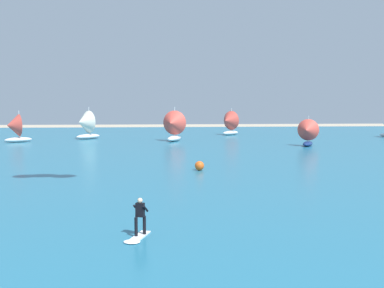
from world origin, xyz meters
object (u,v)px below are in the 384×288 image
Objects in this scene: sailboat_mid_right at (85,125)px; sailboat_outermost at (173,126)px; sailboat_far_left at (307,132)px; sailboat_leading at (14,128)px; sailboat_trailing at (229,123)px; marker_buoy at (199,166)px; kitesurfer at (139,224)px.

sailboat_mid_right is 14.16m from sailboat_outermost.
sailboat_far_left is 40.17m from sailboat_leading.
marker_buoy is at bearing -102.08° from sailboat_trailing.
sailboat_leading is (-19.40, 46.95, 1.45)m from kitesurfer.
sailboat_mid_right is at bearing 155.91° from sailboat_far_left.
sailboat_mid_right is at bearing 113.91° from marker_buoy.
sailboat_far_left reaches higher than kitesurfer.
marker_buoy is at bearing 77.25° from kitesurfer.
sailboat_trailing is 15.34m from sailboat_outermost.
marker_buoy is at bearing -66.09° from sailboat_mid_right.
sailboat_far_left is at bearing -70.77° from sailboat_trailing.
sailboat_trailing reaches higher than sailboat_leading.
sailboat_outermost is at bearing -20.54° from sailboat_mid_right.
sailboat_leading is (-39.23, 8.63, 0.25)m from sailboat_far_left.
kitesurfer is 19.30m from marker_buoy.
sailboat_outermost reaches higher than sailboat_trailing.
sailboat_far_left is at bearing -24.09° from sailboat_mid_right.
sailboat_outermost reaches higher than marker_buoy.
sailboat_outermost is (-9.88, -11.73, 0.16)m from sailboat_trailing.
sailboat_mid_right is 36.15m from marker_buoy.
sailboat_mid_right is at bearing 101.32° from kitesurfer.
sailboat_mid_right is at bearing 159.46° from sailboat_outermost.
sailboat_mid_right reaches higher than kitesurfer.
kitesurfer is 46.98m from sailboat_outermost.
sailboat_leading reaches higher than kitesurfer.
kitesurfer is at bearing -93.53° from sailboat_outermost.
sailboat_mid_right reaches higher than sailboat_trailing.
sailboat_trailing is 34.20m from sailboat_leading.
sailboat_mid_right is (-10.37, 51.83, 1.63)m from kitesurfer.
sailboat_outermost is at bearing 153.27° from sailboat_far_left.
sailboat_trailing is at bearing 77.70° from kitesurfer.
kitesurfer is at bearing -102.75° from marker_buoy.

